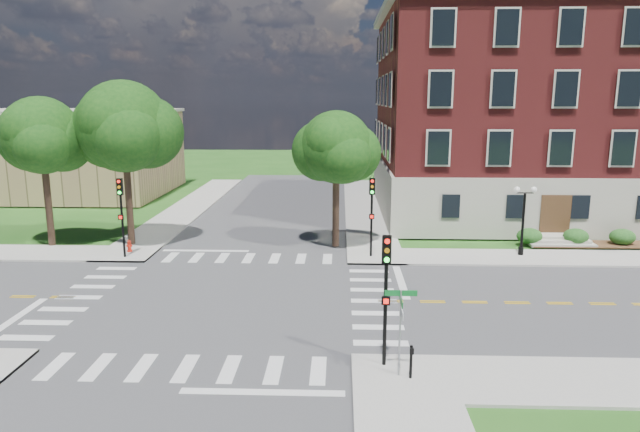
{
  "coord_description": "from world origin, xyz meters",
  "views": [
    {
      "loc": [
        5.53,
        -26.01,
        9.59
      ],
      "look_at": [
        4.44,
        4.65,
        3.2
      ],
      "focal_mm": 32.0,
      "sensor_mm": 36.0,
      "label": 1
    }
  ],
  "objects_px": {
    "twin_lamp_west": "(523,216)",
    "street_sign_pole": "(401,316)",
    "push_button_post": "(411,360)",
    "fire_hydrant": "(129,246)",
    "traffic_signal_se": "(386,284)",
    "traffic_signal_ne": "(372,207)",
    "traffic_signal_nw": "(121,207)"
  },
  "relations": [
    {
      "from": "twin_lamp_west",
      "to": "fire_hydrant",
      "type": "xyz_separation_m",
      "value": [
        -24.29,
        -0.15,
        -2.06
      ]
    },
    {
      "from": "traffic_signal_se",
      "to": "fire_hydrant",
      "type": "height_order",
      "value": "traffic_signal_se"
    },
    {
      "from": "street_sign_pole",
      "to": "push_button_post",
      "type": "xyz_separation_m",
      "value": [
        0.38,
        -0.22,
        -1.51
      ]
    },
    {
      "from": "traffic_signal_ne",
      "to": "traffic_signal_nw",
      "type": "height_order",
      "value": "same"
    },
    {
      "from": "traffic_signal_ne",
      "to": "street_sign_pole",
      "type": "distance_m",
      "value": 15.22
    },
    {
      "from": "twin_lamp_west",
      "to": "push_button_post",
      "type": "distance_m",
      "value": 18.32
    },
    {
      "from": "push_button_post",
      "to": "twin_lamp_west",
      "type": "bearing_deg",
      "value": 61.65
    },
    {
      "from": "traffic_signal_se",
      "to": "traffic_signal_nw",
      "type": "relative_size",
      "value": 1.0
    },
    {
      "from": "traffic_signal_se",
      "to": "twin_lamp_west",
      "type": "bearing_deg",
      "value": 57.76
    },
    {
      "from": "traffic_signal_ne",
      "to": "fire_hydrant",
      "type": "bearing_deg",
      "value": 178.14
    },
    {
      "from": "twin_lamp_west",
      "to": "street_sign_pole",
      "type": "xyz_separation_m",
      "value": [
        -9.04,
        -15.84,
        -0.21
      ]
    },
    {
      "from": "twin_lamp_west",
      "to": "push_button_post",
      "type": "relative_size",
      "value": 3.53
    },
    {
      "from": "street_sign_pole",
      "to": "traffic_signal_nw",
      "type": "bearing_deg",
      "value": 136.22
    },
    {
      "from": "fire_hydrant",
      "to": "street_sign_pole",
      "type": "bearing_deg",
      "value": -45.81
    },
    {
      "from": "traffic_signal_se",
      "to": "street_sign_pole",
      "type": "xyz_separation_m",
      "value": [
        0.45,
        -0.78,
        -0.88
      ]
    },
    {
      "from": "traffic_signal_ne",
      "to": "push_button_post",
      "type": "relative_size",
      "value": 4.0
    },
    {
      "from": "twin_lamp_west",
      "to": "traffic_signal_se",
      "type": "bearing_deg",
      "value": -122.24
    },
    {
      "from": "street_sign_pole",
      "to": "fire_hydrant",
      "type": "distance_m",
      "value": 21.95
    },
    {
      "from": "twin_lamp_west",
      "to": "traffic_signal_ne",
      "type": "bearing_deg",
      "value": -176.03
    },
    {
      "from": "push_button_post",
      "to": "traffic_signal_ne",
      "type": "bearing_deg",
      "value": 92.09
    },
    {
      "from": "traffic_signal_se",
      "to": "twin_lamp_west",
      "type": "relative_size",
      "value": 1.13
    },
    {
      "from": "traffic_signal_se",
      "to": "traffic_signal_nw",
      "type": "xyz_separation_m",
      "value": [
        -14.66,
        13.71,
        0.0
      ]
    },
    {
      "from": "twin_lamp_west",
      "to": "traffic_signal_nw",
      "type": "bearing_deg",
      "value": -176.79
    },
    {
      "from": "traffic_signal_nw",
      "to": "push_button_post",
      "type": "bearing_deg",
      "value": -43.5
    },
    {
      "from": "traffic_signal_se",
      "to": "push_button_post",
      "type": "bearing_deg",
      "value": -50.01
    },
    {
      "from": "traffic_signal_nw",
      "to": "twin_lamp_west",
      "type": "relative_size",
      "value": 1.13
    },
    {
      "from": "street_sign_pole",
      "to": "fire_hydrant",
      "type": "xyz_separation_m",
      "value": [
        -15.25,
        15.69,
        -1.84
      ]
    },
    {
      "from": "street_sign_pole",
      "to": "twin_lamp_west",
      "type": "bearing_deg",
      "value": 60.27
    },
    {
      "from": "push_button_post",
      "to": "fire_hydrant",
      "type": "height_order",
      "value": "push_button_post"
    },
    {
      "from": "street_sign_pole",
      "to": "fire_hydrant",
      "type": "relative_size",
      "value": 4.13
    },
    {
      "from": "traffic_signal_nw",
      "to": "traffic_signal_ne",
      "type": "bearing_deg",
      "value": 2.73
    },
    {
      "from": "traffic_signal_se",
      "to": "traffic_signal_ne",
      "type": "bearing_deg",
      "value": 88.92
    }
  ]
}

